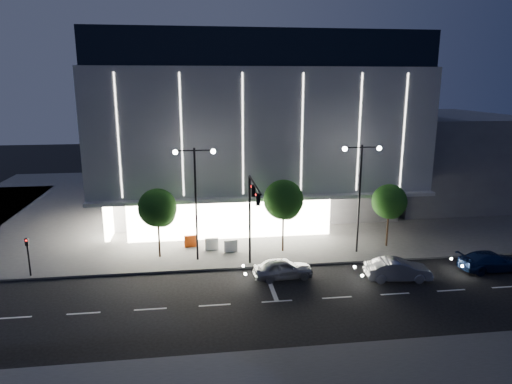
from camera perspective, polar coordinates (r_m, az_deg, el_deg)
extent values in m
plane|color=black|center=(31.31, -1.56, -12.48)|extent=(160.00, 160.00, 0.00)
cube|color=#474747|center=(54.32, 1.02, -1.00)|extent=(70.00, 40.00, 0.15)
cube|color=#4C4C51|center=(53.61, -1.08, 0.92)|extent=(28.00, 21.00, 4.00)
cube|color=gray|center=(50.50, -0.86, 8.75)|extent=(30.00, 25.00, 11.00)
cube|color=black|center=(50.40, -0.89, 16.70)|extent=(29.40, 24.50, 3.00)
cube|color=white|center=(40.53, -3.17, -3.30)|extent=(18.00, 0.40, 3.60)
cube|color=white|center=(46.21, -17.18, -1.77)|extent=(0.40, 10.00, 3.60)
cube|color=gray|center=(39.34, 1.26, -0.63)|extent=(30.00, 2.00, 0.30)
cube|color=white|center=(38.15, 1.36, 7.18)|extent=(24.00, 0.06, 10.00)
cube|color=#4C4C51|center=(60.10, 21.32, 4.28)|extent=(16.00, 20.00, 10.00)
cylinder|color=black|center=(34.56, -0.78, -3.67)|extent=(0.18, 0.18, 7.00)
cylinder|color=black|center=(30.88, -0.17, 0.95)|extent=(0.14, 5.80, 0.14)
cube|color=black|center=(31.69, -0.33, 0.17)|extent=(0.28, 0.18, 0.85)
cube|color=black|center=(29.38, 0.26, -0.91)|extent=(0.28, 0.18, 0.85)
sphere|color=#FF0C0C|center=(31.60, -0.54, 0.69)|extent=(0.14, 0.14, 0.14)
cylinder|color=black|center=(35.22, -7.50, -1.77)|extent=(0.16, 0.16, 9.00)
cylinder|color=black|center=(34.35, -8.89, 5.13)|extent=(1.40, 0.10, 0.10)
cylinder|color=black|center=(34.34, -6.55, 5.20)|extent=(1.40, 0.10, 0.10)
sphere|color=white|center=(34.39, -10.06, 4.93)|extent=(0.36, 0.36, 0.36)
sphere|color=white|center=(34.38, -5.37, 5.07)|extent=(0.36, 0.36, 0.36)
cylinder|color=black|center=(37.49, 12.78, -1.05)|extent=(0.16, 0.16, 9.00)
cylinder|color=black|center=(36.43, 12.10, 5.47)|extent=(1.40, 0.10, 0.10)
cylinder|color=black|center=(36.92, 14.15, 5.46)|extent=(1.40, 0.10, 0.10)
sphere|color=white|center=(36.22, 11.04, 5.31)|extent=(0.36, 0.36, 0.36)
sphere|color=white|center=(37.20, 15.15, 5.31)|extent=(0.36, 0.36, 0.36)
cylinder|color=black|center=(36.77, -26.54, -7.38)|extent=(0.12, 0.12, 3.00)
cube|color=black|center=(36.39, -26.74, -5.61)|extent=(0.22, 0.16, 0.55)
sphere|color=#FF0C0C|center=(36.24, -26.82, -5.44)|extent=(0.10, 0.10, 0.10)
cylinder|color=black|center=(37.07, -12.04, -5.39)|extent=(0.16, 0.16, 3.78)
sphere|color=#173A0F|center=(36.39, -12.22, -1.93)|extent=(3.02, 3.02, 3.02)
sphere|color=#173A0F|center=(36.70, -11.69, -2.65)|extent=(2.16, 2.16, 2.16)
sphere|color=#173A0F|center=(36.36, -12.61, -2.50)|extent=(1.94, 1.94, 1.94)
cylinder|color=black|center=(37.52, 3.39, -4.65)|extent=(0.16, 0.16, 4.06)
sphere|color=#173A0F|center=(36.82, 3.45, -0.96)|extent=(3.25, 3.25, 3.25)
sphere|color=#173A0F|center=(37.22, 3.83, -1.73)|extent=(2.32, 2.32, 2.32)
sphere|color=#173A0F|center=(36.72, 3.10, -1.55)|extent=(2.09, 2.09, 2.09)
cylinder|color=black|center=(40.22, 16.12, -4.23)|extent=(0.16, 0.16, 3.64)
sphere|color=#173A0F|center=(39.62, 16.33, -1.15)|extent=(2.91, 2.91, 2.91)
sphere|color=#173A0F|center=(40.04, 16.56, -1.78)|extent=(2.08, 2.08, 2.08)
sphere|color=#173A0F|center=(39.46, 16.05, -1.65)|extent=(1.87, 1.87, 1.87)
imported|color=#9A9DA1|center=(33.22, 3.39, -9.52)|extent=(4.40, 2.02, 1.46)
imported|color=#B7B9BF|center=(34.39, 17.29, -9.26)|extent=(4.76, 2.07, 1.52)
imported|color=navy|center=(38.69, 27.29, -7.70)|extent=(5.00, 2.21, 1.43)
cube|color=white|center=(38.32, -5.56, -6.48)|extent=(1.11, 0.32, 1.00)
cube|color=#CF3E0B|center=(39.18, -8.15, -6.10)|extent=(1.12, 0.35, 1.00)
cube|color=white|center=(37.79, -3.17, -6.73)|extent=(1.12, 0.40, 1.00)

